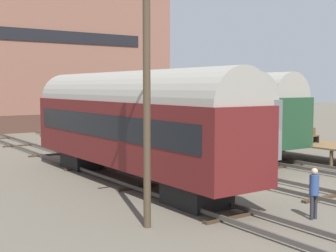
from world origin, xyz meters
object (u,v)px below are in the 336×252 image
train_car_green (196,107)px  bench (309,135)px  train_car_grey (166,112)px  utility_pole (147,71)px  train_car_maroon (129,120)px  person_worker (314,188)px

train_car_green → bench: (2.52, -8.11, -1.48)m
train_car_grey → utility_pole: utility_pole is taller
bench → utility_pole: bearing=-158.9°
utility_pole → train_car_maroon: bearing=64.8°
train_car_maroon → utility_pole: bearing=-115.2°
train_car_green → train_car_grey: bearing=-145.5°
person_worker → utility_pole: bearing=154.5°
train_car_grey → bench: bearing=-32.0°
train_car_grey → person_worker: bearing=-102.1°
person_worker → utility_pole: (-5.19, 2.47, 3.98)m
train_car_maroon → person_worker: train_car_maroon is taller
train_car_green → train_car_grey: (-4.98, -3.42, -0.05)m
train_car_maroon → person_worker: bearing=-76.3°
train_car_green → bench: train_car_green is taller
train_car_green → bench: size_ratio=13.10×
bench → train_car_maroon: bearing=177.8°
train_car_green → utility_pole: 19.25m
person_worker → bench: bearing=39.3°
utility_pole → person_worker: bearing=-25.5°
train_car_grey → utility_pole: (-8.00, -10.66, 2.04)m
utility_pole → train_car_green: bearing=47.3°
train_car_maroon → train_car_grey: (4.98, 4.22, 0.01)m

